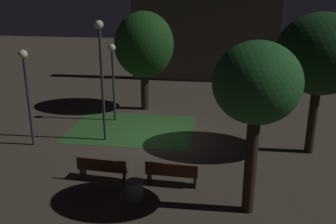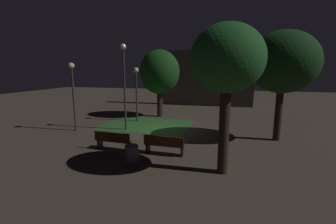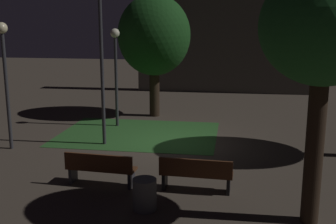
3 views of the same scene
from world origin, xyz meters
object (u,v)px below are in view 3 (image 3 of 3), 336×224
Objects in this scene: tree_near_wall at (154,36)px; lamp_post_path_center at (5,63)px; tree_back_left at (324,30)px; bench_front_right at (100,168)px; lamp_post_plaza_west at (116,59)px; trash_bin at (145,194)px; lamp_post_plaza_east at (101,42)px; bench_corner at (196,173)px.

lamp_post_path_center is (-3.78, -5.50, -0.67)m from tree_near_wall.
bench_front_right is at bearing 166.37° from tree_back_left.
tree_near_wall is 2.46m from lamp_post_plaza_west.
tree_back_left is (4.95, -1.20, 3.50)m from bench_front_right.
tree_near_wall is 7.26× the size of trash_bin.
lamp_post_path_center is (-3.91, 2.60, 2.34)m from bench_front_right.
trash_bin is (-3.55, 0.02, -3.62)m from tree_back_left.
lamp_post_plaza_west is 0.74× the size of lamp_post_plaza_east.
bench_front_right is 0.35× the size of tree_back_left.
bench_corner is at bearing 154.43° from tree_back_left.
bench_corner is (2.44, -0.00, 0.00)m from bench_front_right.
tree_back_left is 7.65m from lamp_post_plaza_east.
tree_near_wall is 1.01× the size of lamp_post_plaza_east.
lamp_post_plaza_west is 8.07m from trash_bin.
bench_corner is 4.47m from tree_back_left.
trash_bin is at bearing -35.39° from lamp_post_path_center.
bench_corner is 7.25m from lamp_post_path_center.
trash_bin is at bearing -131.26° from bench_corner.
tree_back_left reaches higher than lamp_post_path_center.
tree_near_wall is at bearing 99.42° from trash_bin.
lamp_post_path_center is 4.37m from lamp_post_plaza_west.
tree_back_left is (2.51, -1.20, 3.50)m from bench_corner.
bench_front_right is 0.45× the size of lamp_post_path_center.
bench_front_right is 4.75m from lamp_post_plaza_east.
bench_corner is 0.35× the size of lamp_post_plaza_east.
lamp_post_plaza_east is (-0.89, -4.54, -0.02)m from tree_near_wall.
tree_near_wall reaches higher than bench_corner.
trash_bin is (1.54, -9.28, -3.13)m from tree_near_wall.
lamp_post_plaza_west is at bearing 110.26° from trash_bin.
lamp_post_plaza_west is at bearing 130.56° from tree_back_left.
tree_back_left reaches higher than lamp_post_plaza_west.
lamp_post_path_center is 1.07× the size of lamp_post_plaza_west.
tree_back_left reaches higher than bench_front_right.
bench_corner is at bearing 48.74° from trash_bin.
lamp_post_path_center reaches higher than bench_corner.
lamp_post_plaza_west reaches higher than bench_front_right.
bench_corner is 0.35× the size of tree_near_wall.
tree_near_wall reaches higher than lamp_post_plaza_west.
tree_near_wall is 9.91m from trash_bin.
lamp_post_plaza_west is (-3.71, 6.07, 2.19)m from bench_corner.
bench_front_right is 0.48× the size of lamp_post_plaza_west.
tree_back_left reaches higher than bench_corner.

